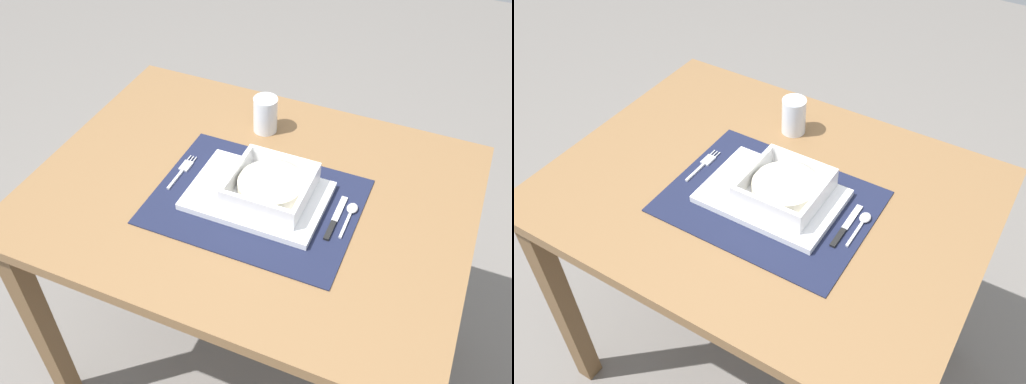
% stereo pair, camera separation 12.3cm
% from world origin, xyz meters
% --- Properties ---
extents(ground_plane, '(6.00, 6.00, 0.00)m').
position_xyz_m(ground_plane, '(0.00, 0.00, 0.00)').
color(ground_plane, slate).
extents(dining_table, '(0.99, 0.76, 0.73)m').
position_xyz_m(dining_table, '(0.00, 0.00, 0.63)').
color(dining_table, brown).
rests_on(dining_table, ground).
extents(placemat, '(0.45, 0.34, 0.00)m').
position_xyz_m(placemat, '(0.03, -0.03, 0.73)').
color(placemat, '#191E38').
rests_on(placemat, dining_table).
extents(serving_plate, '(0.30, 0.21, 0.02)m').
position_xyz_m(serving_plate, '(0.03, -0.02, 0.74)').
color(serving_plate, white).
rests_on(serving_plate, placemat).
extents(porridge_bowl, '(0.17, 0.17, 0.05)m').
position_xyz_m(porridge_bowl, '(0.06, -0.02, 0.77)').
color(porridge_bowl, white).
rests_on(porridge_bowl, serving_plate).
extents(fork, '(0.02, 0.13, 0.00)m').
position_xyz_m(fork, '(-0.17, -0.01, 0.73)').
color(fork, silver).
rests_on(fork, placemat).
extents(spoon, '(0.02, 0.11, 0.01)m').
position_xyz_m(spoon, '(0.23, 0.01, 0.74)').
color(spoon, silver).
rests_on(spoon, placemat).
extents(butter_knife, '(0.01, 0.14, 0.01)m').
position_xyz_m(butter_knife, '(0.21, -0.02, 0.73)').
color(butter_knife, black).
rests_on(butter_knife, placemat).
extents(drinking_glass, '(0.06, 0.06, 0.09)m').
position_xyz_m(drinking_glass, '(-0.06, 0.22, 0.77)').
color(drinking_glass, white).
rests_on(drinking_glass, dining_table).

